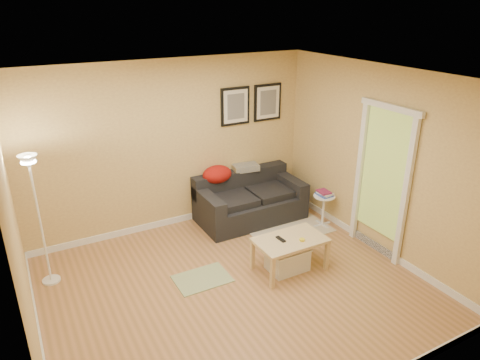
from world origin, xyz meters
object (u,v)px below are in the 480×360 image
Objects in this scene: storage_bin at (287,259)px; book_stack at (324,193)px; coffee_table at (290,254)px; floor_lamp at (41,225)px; sofa at (251,198)px; side_table at (323,211)px.

book_stack is at bearing 32.79° from storage_bin.
coffee_table is 0.54× the size of floor_lamp.
sofa is 1.18m from book_stack.
book_stack reaches higher than storage_bin.
floor_lamp is at bearing 158.76° from book_stack.
floor_lamp is (-2.82, 1.23, 0.65)m from storage_bin.
side_table is (0.90, -0.75, -0.12)m from sofa.
storage_bin is 3.14m from floor_lamp.
storage_bin is at bearing -101.27° from sofa.
side_table is (1.20, 0.76, 0.10)m from storage_bin.
book_stack is at bearing -6.43° from floor_lamp.
coffee_table is 0.07m from storage_bin.
sofa is 3.28× the size of side_table.
floor_lamp is at bearing 169.86° from coffee_table.
book_stack is at bearing 70.28° from side_table.
sofa is at bearing 93.17° from coffee_table.
floor_lamp reaches higher than side_table.
floor_lamp reaches higher than book_stack.
storage_bin is 0.31× the size of floor_lamp.
sofa reaches higher than storage_bin.
book_stack is at bearing 47.13° from coffee_table.
storage_bin is at bearing -162.02° from book_stack.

